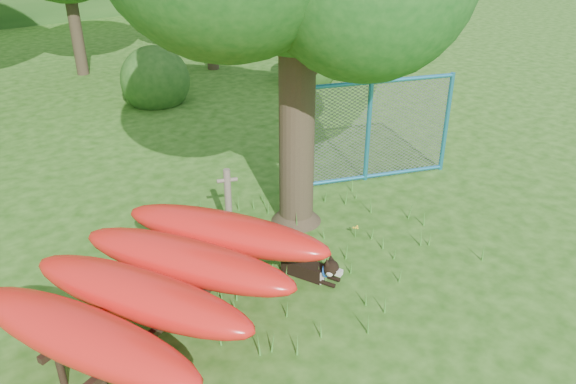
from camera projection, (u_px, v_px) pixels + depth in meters
ground at (332, 293)px, 7.64m from camera, size 80.00×80.00×0.00m
wooden_post at (228, 202)px, 8.67m from camera, size 0.31×0.18×1.17m
kayak_rack at (163, 277)px, 6.62m from camera, size 4.23×3.80×1.04m
husky_dog at (313, 269)px, 7.88m from camera, size 0.51×0.96×0.44m
fence_section at (368, 132)px, 10.34m from camera, size 3.13×1.34×3.26m
wildflower_clump at (356, 228)px, 8.84m from camera, size 0.09×0.09×0.20m
shrub_right at (309, 81)px, 16.81m from camera, size 1.80×1.80×1.80m
shrub_mid at (158, 102)px, 14.99m from camera, size 1.80×1.80×1.80m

